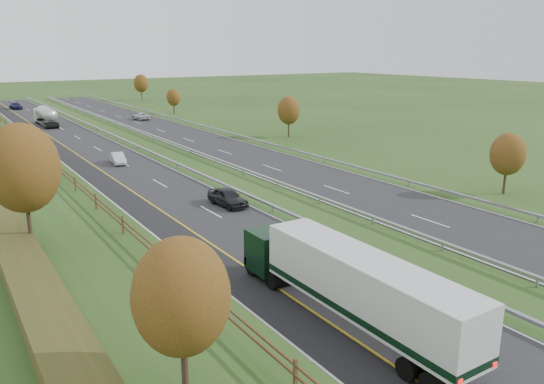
{
  "coord_description": "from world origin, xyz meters",
  "views": [
    {
      "loc": [
        -18.0,
        -4.77,
        13.61
      ],
      "look_at": [
        4.94,
        30.93,
        2.2
      ],
      "focal_mm": 35.0,
      "sensor_mm": 36.0,
      "label": 1
    }
  ],
  "objects_px": {
    "car_dark_near": "(228,197)",
    "box_lorry": "(349,283)",
    "road_tanker": "(46,116)",
    "car_oncoming": "(141,116)",
    "car_small_far": "(16,106)",
    "car_silver_mid": "(118,158)"
  },
  "relations": [
    {
      "from": "car_dark_near",
      "to": "box_lorry",
      "type": "bearing_deg",
      "value": -107.53
    },
    {
      "from": "road_tanker",
      "to": "car_oncoming",
      "type": "xyz_separation_m",
      "value": [
        17.55,
        -1.22,
        -1.13
      ]
    },
    {
      "from": "car_dark_near",
      "to": "car_small_far",
      "type": "bearing_deg",
      "value": 87.55
    },
    {
      "from": "road_tanker",
      "to": "car_small_far",
      "type": "distance_m",
      "value": 33.98
    },
    {
      "from": "car_dark_near",
      "to": "car_silver_mid",
      "type": "xyz_separation_m",
      "value": [
        -2.79,
        23.4,
        -0.12
      ]
    },
    {
      "from": "box_lorry",
      "to": "car_dark_near",
      "type": "bearing_deg",
      "value": 77.37
    },
    {
      "from": "box_lorry",
      "to": "car_silver_mid",
      "type": "distance_m",
      "value": 45.73
    },
    {
      "from": "car_dark_near",
      "to": "car_silver_mid",
      "type": "height_order",
      "value": "car_dark_near"
    },
    {
      "from": "car_small_far",
      "to": "car_oncoming",
      "type": "height_order",
      "value": "car_small_far"
    },
    {
      "from": "road_tanker",
      "to": "car_oncoming",
      "type": "distance_m",
      "value": 17.63
    },
    {
      "from": "car_small_far",
      "to": "car_silver_mid",
      "type": "bearing_deg",
      "value": -93.51
    },
    {
      "from": "road_tanker",
      "to": "car_small_far",
      "type": "relative_size",
      "value": 2.13
    },
    {
      "from": "box_lorry",
      "to": "car_small_far",
      "type": "distance_m",
      "value": 120.71
    },
    {
      "from": "car_oncoming",
      "to": "road_tanker",
      "type": "bearing_deg",
      "value": -8.39
    },
    {
      "from": "car_dark_near",
      "to": "car_oncoming",
      "type": "distance_m",
      "value": 64.81
    },
    {
      "from": "box_lorry",
      "to": "car_small_far",
      "type": "height_order",
      "value": "box_lorry"
    },
    {
      "from": "road_tanker",
      "to": "car_oncoming",
      "type": "bearing_deg",
      "value": -3.97
    },
    {
      "from": "car_silver_mid",
      "to": "car_small_far",
      "type": "xyz_separation_m",
      "value": [
        -1.42,
        75.05,
        0.09
      ]
    },
    {
      "from": "box_lorry",
      "to": "road_tanker",
      "type": "height_order",
      "value": "box_lorry"
    },
    {
      "from": "car_silver_mid",
      "to": "car_oncoming",
      "type": "relative_size",
      "value": 0.82
    },
    {
      "from": "road_tanker",
      "to": "car_oncoming",
      "type": "height_order",
      "value": "road_tanker"
    },
    {
      "from": "car_silver_mid",
      "to": "road_tanker",
      "type": "bearing_deg",
      "value": 98.11
    }
  ]
}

